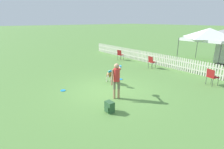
% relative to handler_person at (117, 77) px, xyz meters
% --- Properties ---
extents(ground_plane, '(240.00, 240.00, 0.00)m').
position_rel_handler_person_xyz_m(ground_plane, '(-0.80, 0.29, -1.02)').
color(ground_plane, '#5B8C42').
extents(handler_person, '(0.81, 0.98, 1.62)m').
position_rel_handler_person_xyz_m(handler_person, '(0.00, 0.00, 0.00)').
color(handler_person, tan).
rests_on(handler_person, ground_plane).
extents(leaping_dog, '(1.09, 0.68, 0.91)m').
position_rel_handler_person_xyz_m(leaping_dog, '(-1.72, 0.90, -0.50)').
color(leaping_dog, olive).
rests_on(leaping_dog, ground_plane).
extents(frisbee_near_handler, '(0.26, 0.26, 0.02)m').
position_rel_handler_person_xyz_m(frisbee_near_handler, '(-1.84, 1.82, -1.01)').
color(frisbee_near_handler, '#1E8CD8').
rests_on(frisbee_near_handler, ground_plane).
extents(frisbee_near_dog, '(0.26, 0.26, 0.02)m').
position_rel_handler_person_xyz_m(frisbee_near_dog, '(-2.31, -1.59, -1.01)').
color(frisbee_near_dog, '#1E8CD8').
rests_on(frisbee_near_dog, ground_plane).
extents(backpack_on_grass, '(0.35, 0.29, 0.43)m').
position_rel_handler_person_xyz_m(backpack_on_grass, '(0.83, -1.04, -0.81)').
color(backpack_on_grass, '#2D5633').
rests_on(backpack_on_grass, ground_plane).
extents(picket_fence, '(20.23, 0.04, 0.92)m').
position_rel_handler_person_xyz_m(picket_fence, '(-0.80, 6.41, -0.56)').
color(picket_fence, beige).
rests_on(picket_fence, ground_plane).
extents(folding_chair_blue_left, '(0.51, 0.53, 0.91)m').
position_rel_handler_person_xyz_m(folding_chair_blue_left, '(-5.87, 5.25, -0.47)').
color(folding_chair_blue_left, '#333338').
rests_on(folding_chair_blue_left, ground_plane).
extents(folding_chair_center, '(0.44, 0.46, 0.90)m').
position_rel_handler_person_xyz_m(folding_chair_center, '(-2.38, 5.28, -0.48)').
color(folding_chair_center, '#333338').
rests_on(folding_chair_center, ground_plane).
extents(folding_chair_green_right, '(0.60, 0.62, 0.91)m').
position_rel_handler_person_xyz_m(folding_chair_green_right, '(1.93, 5.04, -0.47)').
color(folding_chair_green_right, '#333338').
rests_on(folding_chair_green_right, ground_plane).
extents(canopy_tent_secondary, '(3.21, 3.21, 2.82)m').
position_rel_handler_person_xyz_m(canopy_tent_secondary, '(-0.65, 9.94, 1.31)').
color(canopy_tent_secondary, '#333338').
rests_on(canopy_tent_secondary, ground_plane).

